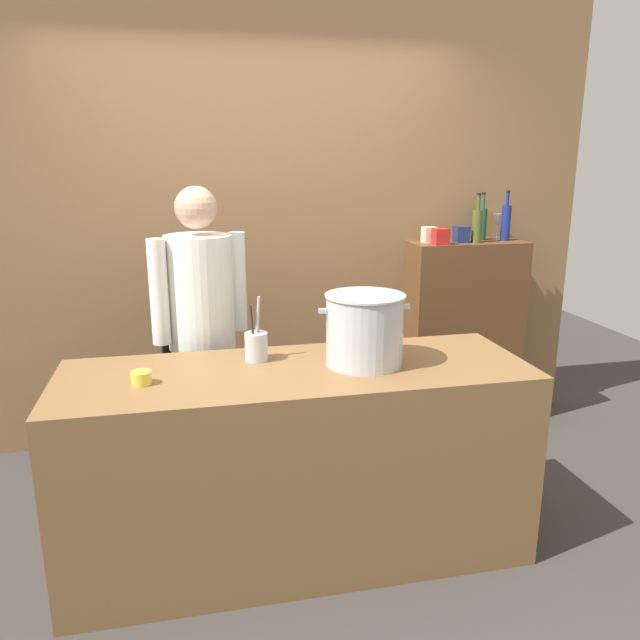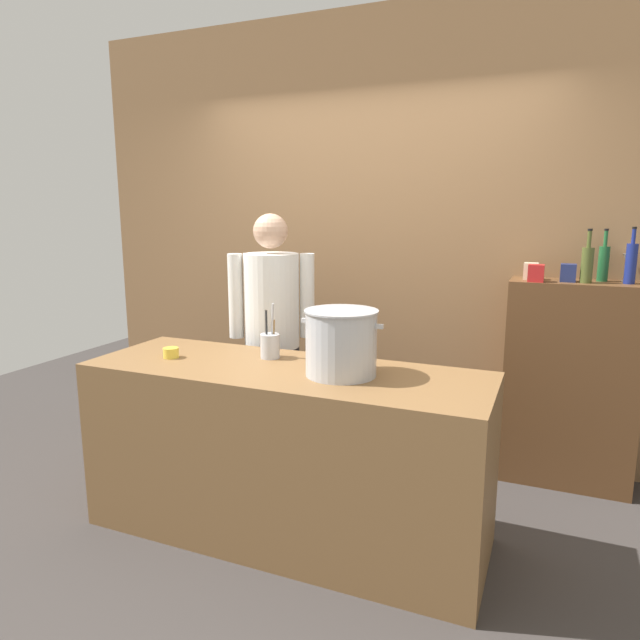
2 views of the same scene
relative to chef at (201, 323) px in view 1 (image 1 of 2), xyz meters
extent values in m
plane|color=#383330|center=(0.39, -0.62, -0.96)|extent=(8.00, 8.00, 0.00)
cube|color=olive|center=(0.39, 0.78, 0.54)|extent=(4.40, 0.10, 3.00)
cube|color=brown|center=(0.39, -0.62, -0.51)|extent=(2.05, 0.70, 0.90)
cube|color=brown|center=(1.74, 0.57, -0.33)|extent=(0.76, 0.32, 1.26)
cylinder|color=black|center=(0.09, 0.04, -0.54)|extent=(0.14, 0.14, 0.84)
cylinder|color=black|center=(-0.09, -0.05, -0.54)|extent=(0.14, 0.14, 0.84)
cylinder|color=white|center=(0.00, 0.00, 0.17)|extent=(0.34, 0.34, 0.58)
cube|color=black|center=(-0.07, 0.16, -0.07)|extent=(0.28, 0.15, 0.52)
cylinder|color=white|center=(0.20, 0.09, 0.19)|extent=(0.09, 0.09, 0.52)
cylinder|color=white|center=(-0.20, -0.10, 0.19)|extent=(0.09, 0.09, 0.52)
sphere|color=tan|center=(0.00, 0.00, 0.59)|extent=(0.21, 0.21, 0.21)
cylinder|color=#B7BABF|center=(0.69, -0.62, 0.09)|extent=(0.34, 0.34, 0.31)
cylinder|color=#B7BABF|center=(0.69, -0.62, 0.25)|extent=(0.35, 0.35, 0.01)
cube|color=#B7BABF|center=(0.50, -0.62, 0.19)|extent=(0.04, 0.02, 0.02)
cube|color=#B7BABF|center=(0.88, -0.62, 0.19)|extent=(0.04, 0.02, 0.02)
cylinder|color=#B7BABF|center=(0.23, -0.46, 0.00)|extent=(0.10, 0.10, 0.13)
cylinder|color=#B7BABF|center=(0.24, -0.45, 0.09)|extent=(0.03, 0.02, 0.28)
cylinder|color=olive|center=(0.24, -0.44, 0.05)|extent=(0.02, 0.02, 0.19)
cylinder|color=#262626|center=(0.21, -0.47, 0.07)|extent=(0.03, 0.04, 0.24)
cylinder|color=yellow|center=(-0.26, -0.67, -0.04)|extent=(0.08, 0.08, 0.05)
cylinder|color=#475123|center=(1.77, 0.53, 0.40)|extent=(0.07, 0.07, 0.20)
cylinder|color=#475123|center=(1.77, 0.53, 0.55)|extent=(0.02, 0.02, 0.09)
cylinder|color=black|center=(1.77, 0.53, 0.60)|extent=(0.03, 0.03, 0.01)
cylinder|color=navy|center=(2.00, 0.58, 0.41)|extent=(0.06, 0.06, 0.23)
cylinder|color=navy|center=(2.00, 0.58, 0.57)|extent=(0.02, 0.02, 0.08)
cylinder|color=black|center=(2.00, 0.58, 0.62)|extent=(0.02, 0.02, 0.01)
cylinder|color=#1E592D|center=(1.87, 0.64, 0.40)|extent=(0.06, 0.06, 0.21)
cylinder|color=#1E592D|center=(1.87, 0.64, 0.55)|extent=(0.02, 0.02, 0.09)
cylinder|color=black|center=(1.87, 0.64, 0.60)|extent=(0.02, 0.02, 0.01)
cylinder|color=silver|center=(2.00, 0.68, 0.30)|extent=(0.06, 0.06, 0.01)
cylinder|color=silver|center=(2.00, 0.68, 0.35)|extent=(0.01, 0.01, 0.08)
cone|color=silver|center=(2.00, 0.68, 0.43)|extent=(0.07, 0.07, 0.08)
cube|color=navy|center=(1.68, 0.55, 0.35)|extent=(0.09, 0.09, 0.10)
cube|color=beige|center=(1.47, 0.58, 0.35)|extent=(0.08, 0.08, 0.10)
cube|color=red|center=(1.50, 0.47, 0.35)|extent=(0.09, 0.09, 0.10)
camera|label=1|loc=(-0.06, -3.11, 0.82)|focal=34.47mm
camera|label=2|loc=(1.61, -3.07, 0.72)|focal=31.69mm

